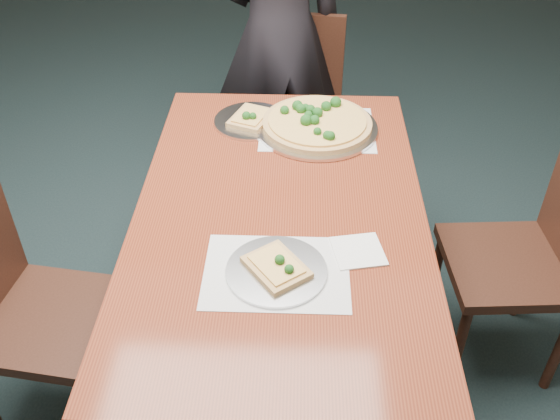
{
  "coord_description": "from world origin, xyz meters",
  "views": [
    {
      "loc": [
        0.29,
        -1.5,
        1.95
      ],
      "look_at": [
        0.24,
        0.01,
        0.75
      ],
      "focal_mm": 40.0,
      "sensor_mm": 36.0,
      "label": 1
    }
  ],
  "objects_px": {
    "chair_left": "(21,303)",
    "diner": "(278,33)",
    "chair_far": "(295,104)",
    "dining_table": "(280,233)",
    "pizza_pan": "(317,123)",
    "slice_plate_near": "(277,269)",
    "chair_right": "(534,250)",
    "slice_plate_far": "(251,119)"
  },
  "relations": [
    {
      "from": "chair_left",
      "to": "slice_plate_near",
      "type": "relative_size",
      "value": 3.25
    },
    {
      "from": "dining_table",
      "to": "slice_plate_far",
      "type": "distance_m",
      "value": 0.55
    },
    {
      "from": "chair_far",
      "to": "slice_plate_near",
      "type": "bearing_deg",
      "value": -84.5
    },
    {
      "from": "chair_far",
      "to": "diner",
      "type": "bearing_deg",
      "value": 164.46
    },
    {
      "from": "chair_right",
      "to": "diner",
      "type": "relative_size",
      "value": 0.54
    },
    {
      "from": "chair_left",
      "to": "chair_right",
      "type": "relative_size",
      "value": 1.0
    },
    {
      "from": "chair_far",
      "to": "chair_right",
      "type": "bearing_deg",
      "value": -43.22
    },
    {
      "from": "chair_far",
      "to": "chair_left",
      "type": "xyz_separation_m",
      "value": [
        -0.84,
        -1.3,
        0.0
      ]
    },
    {
      "from": "chair_right",
      "to": "slice_plate_near",
      "type": "relative_size",
      "value": 3.25
    },
    {
      "from": "diner",
      "to": "chair_right",
      "type": "bearing_deg",
      "value": 114.2
    },
    {
      "from": "chair_right",
      "to": "slice_plate_near",
      "type": "bearing_deg",
      "value": -70.3
    },
    {
      "from": "diner",
      "to": "slice_plate_near",
      "type": "relative_size",
      "value": 6.05
    },
    {
      "from": "slice_plate_near",
      "to": "slice_plate_far",
      "type": "distance_m",
      "value": 0.82
    },
    {
      "from": "chair_left",
      "to": "slice_plate_near",
      "type": "xyz_separation_m",
      "value": [
        0.8,
        -0.08,
        0.25
      ]
    },
    {
      "from": "chair_far",
      "to": "slice_plate_far",
      "type": "height_order",
      "value": "chair_far"
    },
    {
      "from": "chair_left",
      "to": "diner",
      "type": "height_order",
      "value": "diner"
    },
    {
      "from": "chair_left",
      "to": "slice_plate_near",
      "type": "bearing_deg",
      "value": -87.75
    },
    {
      "from": "pizza_pan",
      "to": "slice_plate_near",
      "type": "relative_size",
      "value": 1.6
    },
    {
      "from": "pizza_pan",
      "to": "slice_plate_far",
      "type": "distance_m",
      "value": 0.25
    },
    {
      "from": "chair_left",
      "to": "diner",
      "type": "relative_size",
      "value": 0.54
    },
    {
      "from": "slice_plate_near",
      "to": "pizza_pan",
      "type": "bearing_deg",
      "value": 81.23
    },
    {
      "from": "slice_plate_far",
      "to": "chair_right",
      "type": "bearing_deg",
      "value": -23.12
    },
    {
      "from": "dining_table",
      "to": "pizza_pan",
      "type": "relative_size",
      "value": 3.36
    },
    {
      "from": "dining_table",
      "to": "slice_plate_near",
      "type": "distance_m",
      "value": 0.3
    },
    {
      "from": "diner",
      "to": "slice_plate_near",
      "type": "xyz_separation_m",
      "value": [
        0.05,
        -1.41,
        -0.08
      ]
    },
    {
      "from": "pizza_pan",
      "to": "slice_plate_far",
      "type": "relative_size",
      "value": 1.6
    },
    {
      "from": "chair_right",
      "to": "slice_plate_far",
      "type": "distance_m",
      "value": 1.11
    },
    {
      "from": "pizza_pan",
      "to": "slice_plate_near",
      "type": "distance_m",
      "value": 0.77
    },
    {
      "from": "dining_table",
      "to": "chair_left",
      "type": "bearing_deg",
      "value": -166.11
    },
    {
      "from": "pizza_pan",
      "to": "slice_plate_near",
      "type": "xyz_separation_m",
      "value": [
        -0.12,
        -0.77,
        -0.01
      ]
    },
    {
      "from": "dining_table",
      "to": "slice_plate_near",
      "type": "relative_size",
      "value": 5.36
    },
    {
      "from": "chair_far",
      "to": "diner",
      "type": "distance_m",
      "value": 0.34
    },
    {
      "from": "diner",
      "to": "slice_plate_far",
      "type": "relative_size",
      "value": 6.05
    },
    {
      "from": "chair_far",
      "to": "chair_right",
      "type": "height_order",
      "value": "same"
    },
    {
      "from": "chair_far",
      "to": "chair_right",
      "type": "relative_size",
      "value": 1.0
    },
    {
      "from": "chair_far",
      "to": "pizza_pan",
      "type": "height_order",
      "value": "chair_far"
    },
    {
      "from": "dining_table",
      "to": "chair_right",
      "type": "xyz_separation_m",
      "value": [
        0.87,
        0.1,
        -0.14
      ]
    },
    {
      "from": "chair_right",
      "to": "diner",
      "type": "height_order",
      "value": "diner"
    },
    {
      "from": "dining_table",
      "to": "slice_plate_far",
      "type": "bearing_deg",
      "value": 103.5
    },
    {
      "from": "chair_far",
      "to": "chair_left",
      "type": "height_order",
      "value": "same"
    },
    {
      "from": "slice_plate_near",
      "to": "chair_far",
      "type": "bearing_deg",
      "value": 88.67
    },
    {
      "from": "slice_plate_near",
      "to": "diner",
      "type": "bearing_deg",
      "value": 91.98
    }
  ]
}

